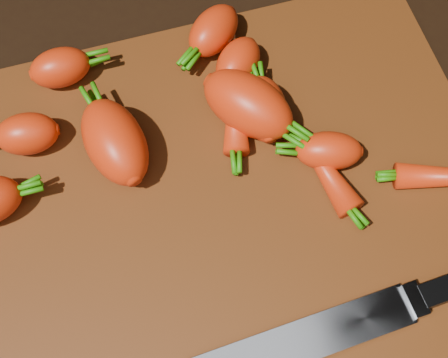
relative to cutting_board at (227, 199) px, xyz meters
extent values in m
cube|color=black|center=(0.00, 0.00, -0.01)|extent=(2.00, 2.00, 0.01)
cube|color=#50260D|center=(0.00, 0.00, 0.00)|extent=(0.50, 0.40, 0.01)
ellipsoid|color=red|center=(-0.16, 0.11, 0.03)|extent=(0.06, 0.05, 0.04)
ellipsoid|color=red|center=(0.04, 0.07, 0.03)|extent=(0.10, 0.11, 0.05)
ellipsoid|color=red|center=(-0.09, 0.07, 0.03)|extent=(0.07, 0.10, 0.05)
ellipsoid|color=red|center=(0.04, 0.17, 0.03)|extent=(0.08, 0.07, 0.04)
ellipsoid|color=red|center=(-0.12, 0.17, 0.03)|extent=(0.06, 0.04, 0.04)
ellipsoid|color=red|center=(0.10, 0.01, 0.02)|extent=(0.07, 0.05, 0.04)
ellipsoid|color=red|center=(0.04, 0.09, 0.02)|extent=(0.06, 0.12, 0.03)
ellipsoid|color=red|center=(0.09, 0.00, 0.02)|extent=(0.05, 0.11, 0.03)
ellipsoid|color=red|center=(0.05, 0.13, 0.03)|extent=(0.07, 0.07, 0.04)
ellipsoid|color=red|center=(0.06, 0.07, 0.03)|extent=(0.05, 0.07, 0.04)
cube|color=gray|center=(0.03, -0.15, 0.01)|extent=(0.01, 0.03, 0.01)
cube|color=black|center=(0.09, -0.14, 0.01)|extent=(0.11, 0.03, 0.02)
cylinder|color=#B2B2B7|center=(0.07, -0.14, 0.02)|extent=(0.01, 0.01, 0.00)
camera|label=1|loc=(-0.07, -0.21, 0.54)|focal=50.00mm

